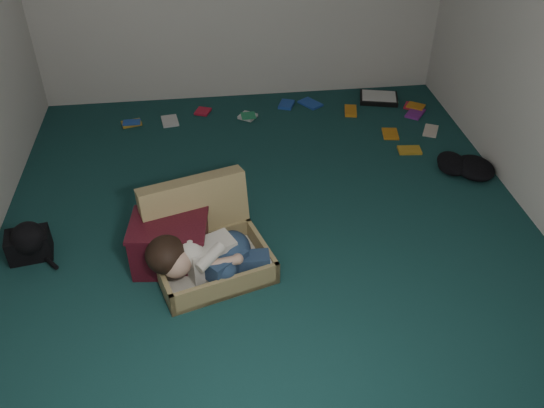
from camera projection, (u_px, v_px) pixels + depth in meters
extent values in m
plane|color=#153D3D|center=(269.00, 229.00, 4.30)|extent=(4.50, 4.50, 0.00)
plane|color=silver|center=(360.00, 368.00, 1.73)|extent=(4.50, 0.00, 4.50)
cube|color=tan|center=(213.00, 264.00, 3.87)|extent=(0.87, 0.72, 0.17)
cube|color=silver|center=(214.00, 269.00, 3.90)|extent=(0.79, 0.64, 0.02)
cube|color=tan|center=(195.00, 214.00, 4.01)|extent=(0.78, 0.43, 0.55)
cube|color=silver|center=(211.00, 257.00, 3.79)|extent=(0.37, 0.30, 0.23)
sphere|color=tan|center=(176.00, 263.00, 3.65)|extent=(0.20, 0.20, 0.20)
ellipsoid|color=black|center=(166.00, 254.00, 3.66)|extent=(0.27, 0.28, 0.23)
ellipsoid|color=navy|center=(233.00, 249.00, 3.85)|extent=(0.24, 0.28, 0.23)
cube|color=navy|center=(227.00, 265.00, 3.75)|extent=(0.30, 0.28, 0.15)
cube|color=navy|center=(250.00, 262.00, 3.81)|extent=(0.26, 0.13, 0.12)
sphere|color=white|center=(262.00, 257.00, 3.87)|extent=(0.12, 0.12, 0.12)
sphere|color=white|center=(267.00, 265.00, 3.83)|extent=(0.11, 0.11, 0.11)
cylinder|color=tan|center=(225.00, 262.00, 3.68)|extent=(0.20, 0.12, 0.07)
cube|color=#420D18|center=(171.00, 245.00, 3.91)|extent=(0.53, 0.44, 0.33)
cube|color=#420D18|center=(168.00, 225.00, 3.81)|extent=(0.56, 0.46, 0.02)
cube|color=black|center=(379.00, 98.00, 5.97)|extent=(0.44, 0.37, 0.05)
cube|color=white|center=(379.00, 96.00, 5.95)|extent=(0.39, 0.33, 0.01)
cube|color=gold|center=(132.00, 124.00, 5.57)|extent=(0.19, 0.14, 0.02)
cube|color=red|center=(203.00, 112.00, 5.77)|extent=(0.23, 0.22, 0.02)
cube|color=silver|center=(248.00, 117.00, 5.68)|extent=(0.18, 0.22, 0.02)
cube|color=#1F49AB|center=(310.00, 104.00, 5.91)|extent=(0.20, 0.22, 0.02)
cube|color=orange|center=(351.00, 111.00, 5.77)|extent=(0.23, 0.22, 0.02)
cube|color=#279059|center=(388.00, 101.00, 5.95)|extent=(0.20, 0.15, 0.02)
cube|color=#742187|center=(415.00, 113.00, 5.73)|extent=(0.23, 0.23, 0.02)
cube|color=beige|center=(431.00, 131.00, 5.46)|extent=(0.17, 0.21, 0.02)
cube|color=gold|center=(409.00, 150.00, 5.18)|extent=(0.21, 0.23, 0.02)
cube|color=red|center=(414.00, 107.00, 5.85)|extent=(0.23, 0.21, 0.02)
cube|color=silver|center=(170.00, 121.00, 5.61)|extent=(0.21, 0.17, 0.02)
cube|color=#1F49AB|center=(286.00, 105.00, 5.88)|extent=(0.23, 0.23, 0.02)
cube|color=orange|center=(390.00, 134.00, 5.41)|extent=(0.16, 0.20, 0.02)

